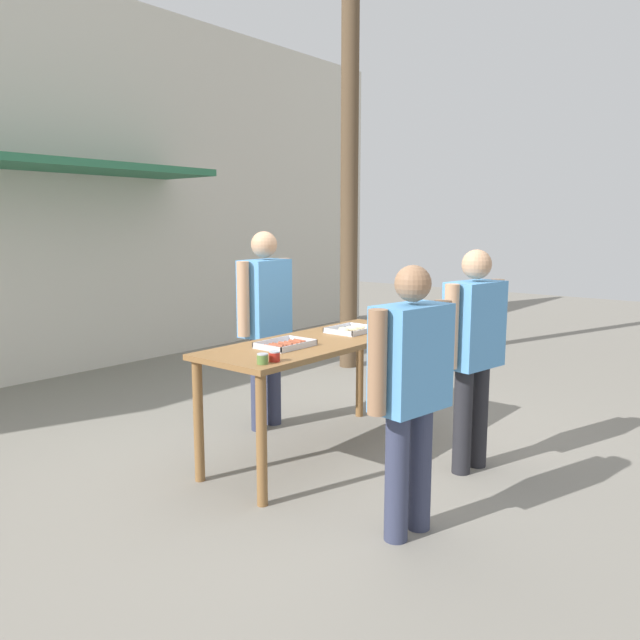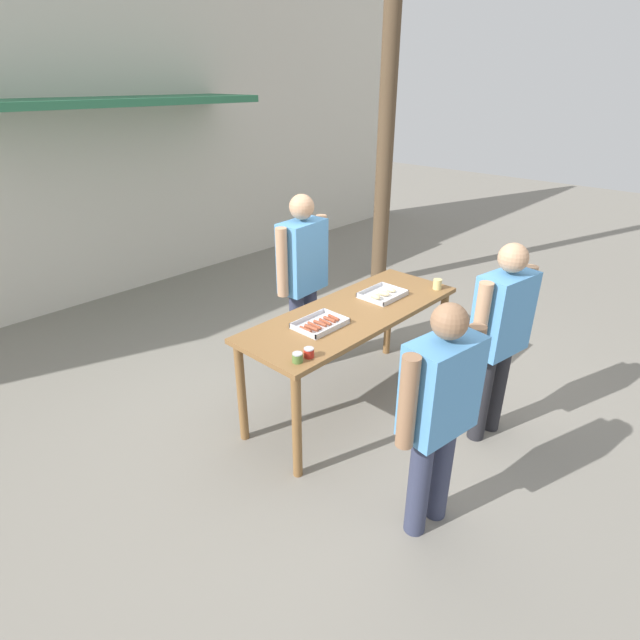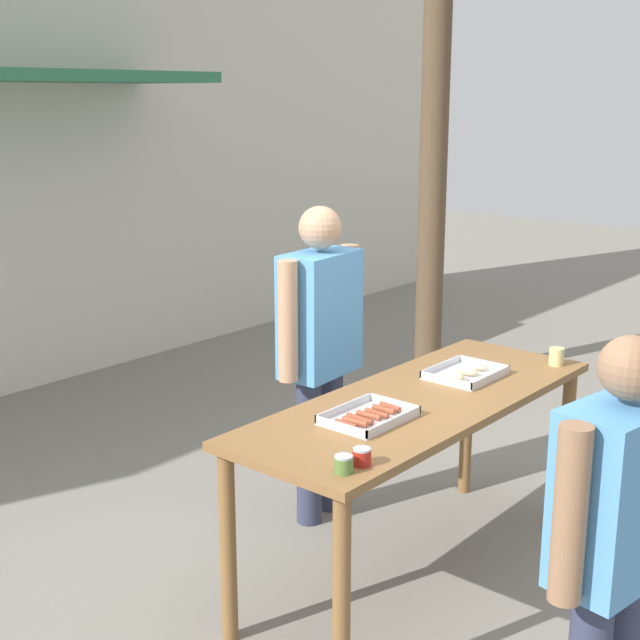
# 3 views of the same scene
# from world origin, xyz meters

# --- Properties ---
(ground_plane) EXTENTS (24.00, 24.00, 0.00)m
(ground_plane) POSITION_xyz_m (0.00, 0.00, 0.00)
(ground_plane) COLOR gray
(building_facade_back) EXTENTS (12.00, 1.11, 4.50)m
(building_facade_back) POSITION_xyz_m (0.00, 3.98, 2.26)
(building_facade_back) COLOR beige
(building_facade_back) RESTS_ON ground
(serving_table) EXTENTS (2.05, 0.74, 0.91)m
(serving_table) POSITION_xyz_m (0.00, 0.00, 0.79)
(serving_table) COLOR brown
(serving_table) RESTS_ON ground
(food_tray_sausages) EXTENTS (0.39, 0.28, 0.04)m
(food_tray_sausages) POSITION_xyz_m (-0.39, 0.01, 0.92)
(food_tray_sausages) COLOR silver
(food_tray_sausages) RESTS_ON serving_table
(food_tray_buns) EXTENTS (0.37, 0.30, 0.06)m
(food_tray_buns) POSITION_xyz_m (0.41, 0.01, 0.93)
(food_tray_buns) COLOR silver
(food_tray_buns) RESTS_ON serving_table
(condiment_jar_mustard) EXTENTS (0.07, 0.07, 0.07)m
(condiment_jar_mustard) POSITION_xyz_m (-0.89, -0.26, 0.94)
(condiment_jar_mustard) COLOR #567A38
(condiment_jar_mustard) RESTS_ON serving_table
(condiment_jar_ketchup) EXTENTS (0.07, 0.07, 0.07)m
(condiment_jar_ketchup) POSITION_xyz_m (-0.79, -0.26, 0.94)
(condiment_jar_ketchup) COLOR #B22319
(condiment_jar_ketchup) RESTS_ON serving_table
(beer_cup) EXTENTS (0.08, 0.08, 0.09)m
(beer_cup) POSITION_xyz_m (0.89, -0.25, 0.96)
(beer_cup) COLOR #DBC67A
(beer_cup) RESTS_ON serving_table
(person_server_behind_table) EXTENTS (0.66, 0.29, 1.73)m
(person_server_behind_table) POSITION_xyz_m (0.18, 0.76, 1.02)
(person_server_behind_table) COLOR #333851
(person_server_behind_table) RESTS_ON ground
(person_customer_holding_hotdog) EXTENTS (0.66, 0.32, 1.57)m
(person_customer_holding_hotdog) POSITION_xyz_m (-0.69, -1.22, 0.92)
(person_customer_holding_hotdog) COLOR #333851
(person_customer_holding_hotdog) RESTS_ON ground
(person_customer_with_cup) EXTENTS (0.63, 0.31, 1.61)m
(person_customer_with_cup) POSITION_xyz_m (0.43, -1.07, 0.95)
(person_customer_with_cup) COLOR #232328
(person_customer_with_cup) RESTS_ON ground
(utility_pole) EXTENTS (1.10, 0.21, 6.15)m
(utility_pole) POSITION_xyz_m (2.54, 1.62, 3.16)
(utility_pole) COLOR brown
(utility_pole) RESTS_ON ground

